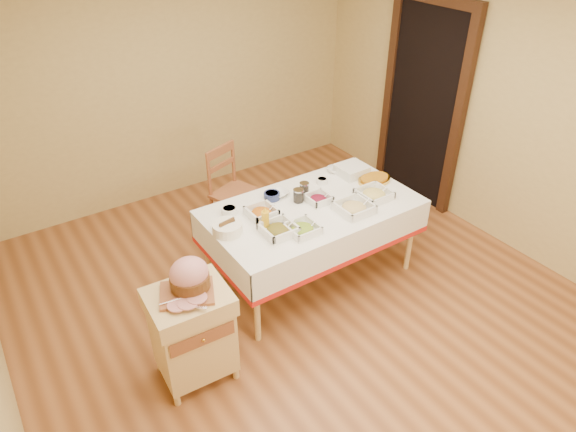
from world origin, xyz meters
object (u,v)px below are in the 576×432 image
object	(u,v)px
dining_table	(312,222)
preserve_jar_right	(304,189)
butcher_cart	(192,330)
bread_basket	(227,228)
dining_chair	(233,191)
ham_on_board	(189,278)
brass_platter	(374,179)
mustard_bottle	(265,219)
plate_stack	(351,170)
preserve_jar_left	(298,196)

from	to	relation	value
dining_table	preserve_jar_right	world-z (taller)	preserve_jar_right
butcher_cart	bread_basket	bearing A→B (deg)	41.46
preserve_jar_right	dining_chair	bearing A→B (deg)	108.92
dining_chair	bread_basket	distance (m)	1.18
ham_on_board	brass_platter	xyz separation A→B (m)	(2.07, 0.47, -0.10)
ham_on_board	mustard_bottle	world-z (taller)	ham_on_board
dining_chair	mustard_bottle	bearing A→B (deg)	-104.57
butcher_cart	brass_platter	xyz separation A→B (m)	(2.11, 0.50, 0.34)
brass_platter	mustard_bottle	bearing A→B (deg)	-175.60
plate_stack	bread_basket	bearing A→B (deg)	-171.74
dining_table	mustard_bottle	distance (m)	0.57
brass_platter	plate_stack	bearing A→B (deg)	113.33
bread_basket	plate_stack	xyz separation A→B (m)	(1.44, 0.21, 0.00)
dining_chair	bread_basket	world-z (taller)	dining_chair
preserve_jar_right	plate_stack	size ratio (longest dim) A/B	0.44
plate_stack	brass_platter	bearing A→B (deg)	-66.67
bread_basket	brass_platter	distance (m)	1.53
butcher_cart	brass_platter	distance (m)	2.19
plate_stack	preserve_jar_right	bearing A→B (deg)	-175.25
ham_on_board	preserve_jar_right	world-z (taller)	ham_on_board
dining_chair	ham_on_board	world-z (taller)	ham_on_board
ham_on_board	brass_platter	distance (m)	2.12
ham_on_board	bread_basket	world-z (taller)	ham_on_board
bread_basket	preserve_jar_left	bearing A→B (deg)	6.29
butcher_cart	preserve_jar_left	world-z (taller)	preserve_jar_left
dining_table	preserve_jar_right	xyz separation A→B (m)	(0.06, 0.21, 0.21)
butcher_cart	preserve_jar_left	size ratio (longest dim) A/B	6.50
mustard_bottle	plate_stack	bearing A→B (deg)	15.31
mustard_bottle	bread_basket	size ratio (longest dim) A/B	0.80
plate_stack	ham_on_board	bearing A→B (deg)	-160.80
dining_table	mustard_bottle	size ratio (longest dim) A/B	9.56
preserve_jar_left	bread_basket	xyz separation A→B (m)	(-0.74, -0.08, -0.01)
butcher_cart	ham_on_board	bearing A→B (deg)	38.16
ham_on_board	brass_platter	world-z (taller)	ham_on_board
dining_chair	mustard_bottle	xyz separation A→B (m)	(-0.28, -1.09, 0.36)
bread_basket	brass_platter	world-z (taller)	bread_basket
butcher_cart	bread_basket	xyz separation A→B (m)	(0.58, 0.51, 0.37)
ham_on_board	brass_platter	bearing A→B (deg)	12.76
bread_basket	dining_table	bearing A→B (deg)	-3.32
ham_on_board	plate_stack	world-z (taller)	ham_on_board
butcher_cart	dining_chair	bearing A→B (deg)	52.55
butcher_cart	mustard_bottle	size ratio (longest dim) A/B	4.06
dining_table	brass_platter	distance (m)	0.76
dining_table	plate_stack	world-z (taller)	plate_stack
ham_on_board	preserve_jar_right	size ratio (longest dim) A/B	3.40
dining_chair	plate_stack	xyz separation A→B (m)	(0.87, -0.78, 0.32)
bread_basket	plate_stack	world-z (taller)	bread_basket
butcher_cart	mustard_bottle	distance (m)	1.03
preserve_jar_left	mustard_bottle	xyz separation A→B (m)	(-0.45, -0.19, 0.03)
dining_chair	brass_platter	xyz separation A→B (m)	(0.96, -1.00, 0.30)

